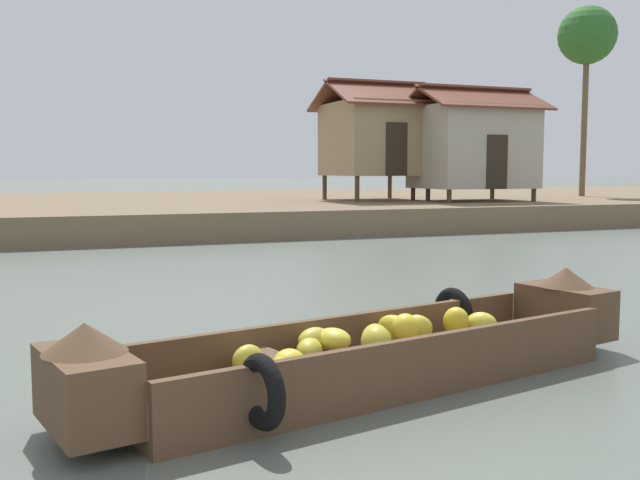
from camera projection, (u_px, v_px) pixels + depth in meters
name	position (u px, v px, depth m)	size (l,w,h in m)	color
ground_plane	(125.00, 288.00, 11.26)	(300.00, 300.00, 0.00)	#596056
riverbank_strip	(73.00, 210.00, 26.39)	(160.00, 20.00, 0.75)	#756047
banana_boat	(377.00, 352.00, 6.17)	(5.48, 2.41, 0.82)	brown
stilt_house_left	(375.00, 138.00, 26.08)	(3.82, 3.83, 4.27)	#4C3826
stilt_house_mid_left	(473.00, 146.00, 25.41)	(4.48, 3.34, 3.99)	#4C3826
palm_tree_near	(587.00, 37.00, 29.79)	(2.37, 2.37, 7.79)	brown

